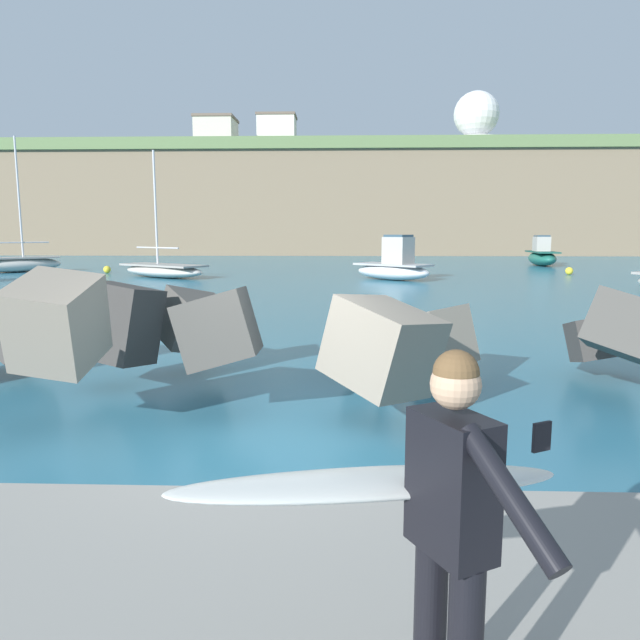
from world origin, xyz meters
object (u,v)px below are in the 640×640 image
at_px(surfer_with_board, 429,511).
at_px(boat_near_left, 17,263).
at_px(boat_near_right, 394,266).
at_px(radar_dome, 476,127).
at_px(mooring_buoy_middle, 107,270).
at_px(mooring_buoy_inner, 569,271).
at_px(station_building_central, 216,136).
at_px(boat_near_centre, 542,256).
at_px(station_building_west, 277,136).
at_px(boat_mid_centre, 163,270).

bearing_deg(surfer_with_board, boat_near_left, 121.39).
xyz_separation_m(boat_near_right, radar_dome, (15.43, 52.63, 15.76)).
bearing_deg(boat_near_left, mooring_buoy_middle, -5.55).
xyz_separation_m(mooring_buoy_inner, station_building_central, (-28.56, 39.49, 13.89)).
bearing_deg(surfer_with_board, boat_near_centre, 70.93).
bearing_deg(station_building_west, surfer_with_board, -83.49).
bearing_deg(boat_near_centre, mooring_buoy_inner, -99.18).
bearing_deg(mooring_buoy_middle, surfer_with_board, -66.13).
distance_m(boat_near_right, mooring_buoy_middle, 17.42).
distance_m(boat_near_centre, boat_mid_centre, 27.30).
bearing_deg(radar_dome, boat_mid_centre, -118.46).
relative_size(station_building_west, station_building_central, 0.98).
xyz_separation_m(boat_near_left, station_building_central, (4.63, 38.54, 13.56)).
xyz_separation_m(boat_near_centre, mooring_buoy_middle, (-28.86, -8.89, -0.50)).
distance_m(boat_near_right, boat_mid_centre, 12.51).
xyz_separation_m(boat_mid_centre, station_building_central, (-5.59, 42.33, 13.69)).
bearing_deg(radar_dome, mooring_buoy_inner, -95.77).
relative_size(boat_near_right, mooring_buoy_inner, 10.15).
height_order(boat_near_centre, mooring_buoy_inner, boat_near_centre).
height_order(boat_near_centre, station_building_central, station_building_central).
distance_m(mooring_buoy_middle, station_building_west, 45.80).
bearing_deg(boat_near_left, radar_dome, 51.35).
bearing_deg(boat_near_centre, radar_dome, 85.04).
bearing_deg(station_building_central, surfer_with_board, -77.69).
relative_size(mooring_buoy_middle, radar_dome, 0.05).
bearing_deg(mooring_buoy_inner, surfer_with_board, -111.72).
height_order(boat_near_left, boat_near_right, boat_near_left).
bearing_deg(mooring_buoy_inner, boat_near_right, -158.96).
xyz_separation_m(boat_near_left, boat_mid_centre, (10.22, -3.79, -0.12)).
bearing_deg(surfer_with_board, boat_near_right, 85.22).
bearing_deg(boat_near_right, mooring_buoy_middle, 165.26).
xyz_separation_m(boat_near_left, radar_dome, (38.10, 47.64, 15.92)).
relative_size(boat_mid_centre, station_building_west, 1.28).
distance_m(mooring_buoy_inner, mooring_buoy_middle, 27.36).
xyz_separation_m(boat_near_centre, boat_mid_centre, (-24.47, -12.11, -0.30)).
relative_size(surfer_with_board, radar_dome, 0.22).
relative_size(mooring_buoy_inner, station_building_west, 0.08).
xyz_separation_m(boat_near_centre, boat_near_right, (-12.02, -13.32, -0.02)).
bearing_deg(mooring_buoy_inner, radar_dome, 84.23).
height_order(station_building_west, station_building_central, station_building_west).
distance_m(boat_near_left, radar_dome, 63.04).
bearing_deg(station_building_central, boat_near_left, -96.85).
xyz_separation_m(mooring_buoy_middle, station_building_west, (5.83, 43.09, 14.39)).
height_order(surfer_with_board, mooring_buoy_middle, surfer_with_board).
height_order(boat_near_right, radar_dome, radar_dome).
height_order(mooring_buoy_middle, station_building_central, station_building_central).
height_order(boat_mid_centre, radar_dome, radar_dome).
xyz_separation_m(surfer_with_board, boat_near_centre, (14.38, 41.61, -0.55)).
height_order(boat_near_left, boat_near_centre, boat_near_left).
bearing_deg(mooring_buoy_middle, boat_mid_centre, -36.27).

